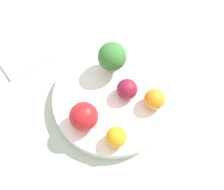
{
  "coord_description": "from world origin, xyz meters",
  "views": [
    {
      "loc": [
        0.25,
        0.14,
        0.65
      ],
      "look_at": [
        0.0,
        0.0,
        0.06
      ],
      "focal_mm": 50.0,
      "sensor_mm": 36.0,
      "label": 1
    }
  ],
  "objects_px": {
    "napkin": "(17,48)",
    "orange_back": "(154,99)",
    "apple_red": "(127,89)",
    "orange_front": "(116,137)",
    "apple_green": "(84,116)",
    "bowl": "(112,100)",
    "broccoli": "(112,57)"
  },
  "relations": [
    {
      "from": "napkin",
      "to": "orange_back",
      "type": "bearing_deg",
      "value": 92.14
    },
    {
      "from": "apple_red",
      "to": "orange_front",
      "type": "bearing_deg",
      "value": 16.13
    },
    {
      "from": "apple_green",
      "to": "orange_back",
      "type": "bearing_deg",
      "value": 134.74
    },
    {
      "from": "apple_red",
      "to": "apple_green",
      "type": "bearing_deg",
      "value": -24.98
    },
    {
      "from": "bowl",
      "to": "orange_front",
      "type": "relative_size",
      "value": 6.09
    },
    {
      "from": "apple_green",
      "to": "napkin",
      "type": "relative_size",
      "value": 0.33
    },
    {
      "from": "bowl",
      "to": "broccoli",
      "type": "distance_m",
      "value": 0.09
    },
    {
      "from": "apple_red",
      "to": "apple_green",
      "type": "relative_size",
      "value": 0.76
    },
    {
      "from": "apple_red",
      "to": "napkin",
      "type": "distance_m",
      "value": 0.3
    },
    {
      "from": "apple_green",
      "to": "orange_back",
      "type": "distance_m",
      "value": 0.15
    },
    {
      "from": "apple_red",
      "to": "orange_front",
      "type": "relative_size",
      "value": 1.06
    },
    {
      "from": "orange_front",
      "to": "broccoli",
      "type": "bearing_deg",
      "value": -148.62
    },
    {
      "from": "broccoli",
      "to": "orange_back",
      "type": "height_order",
      "value": "broccoli"
    },
    {
      "from": "orange_front",
      "to": "orange_back",
      "type": "height_order",
      "value": "orange_back"
    },
    {
      "from": "bowl",
      "to": "orange_back",
      "type": "distance_m",
      "value": 0.1
    },
    {
      "from": "orange_front",
      "to": "apple_red",
      "type": "bearing_deg",
      "value": -163.87
    },
    {
      "from": "broccoli",
      "to": "apple_green",
      "type": "bearing_deg",
      "value": 5.01
    },
    {
      "from": "apple_green",
      "to": "orange_front",
      "type": "xyz_separation_m",
      "value": [
        0.0,
        0.08,
        -0.01
      ]
    },
    {
      "from": "broccoli",
      "to": "apple_red",
      "type": "height_order",
      "value": "broccoli"
    },
    {
      "from": "napkin",
      "to": "bowl",
      "type": "bearing_deg",
      "value": 86.78
    },
    {
      "from": "bowl",
      "to": "apple_red",
      "type": "distance_m",
      "value": 0.05
    },
    {
      "from": "broccoli",
      "to": "orange_front",
      "type": "xyz_separation_m",
      "value": [
        0.14,
        0.09,
        -0.02
      ]
    },
    {
      "from": "orange_front",
      "to": "apple_green",
      "type": "bearing_deg",
      "value": -93.29
    },
    {
      "from": "bowl",
      "to": "orange_back",
      "type": "xyz_separation_m",
      "value": [
        -0.03,
        0.08,
        0.04
      ]
    },
    {
      "from": "napkin",
      "to": "apple_green",
      "type": "bearing_deg",
      "value": 69.73
    },
    {
      "from": "broccoli",
      "to": "apple_green",
      "type": "height_order",
      "value": "broccoli"
    },
    {
      "from": "apple_green",
      "to": "napkin",
      "type": "height_order",
      "value": "apple_green"
    },
    {
      "from": "broccoli",
      "to": "apple_red",
      "type": "bearing_deg",
      "value": 54.63
    },
    {
      "from": "broccoli",
      "to": "orange_front",
      "type": "relative_size",
      "value": 1.87
    },
    {
      "from": "orange_front",
      "to": "napkin",
      "type": "distance_m",
      "value": 0.34
    },
    {
      "from": "bowl",
      "to": "broccoli",
      "type": "height_order",
      "value": "broccoli"
    },
    {
      "from": "apple_red",
      "to": "napkin",
      "type": "relative_size",
      "value": 0.25
    }
  ]
}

